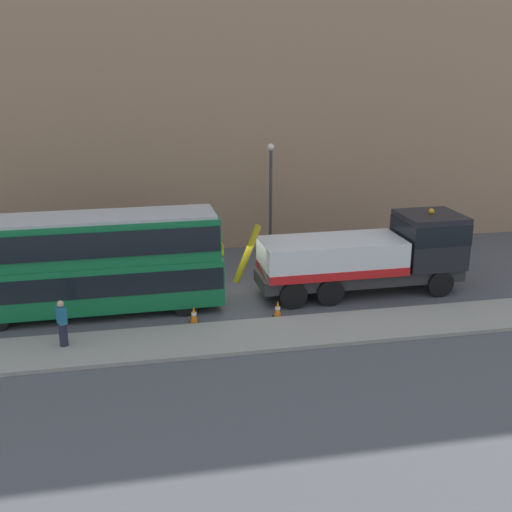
{
  "coord_description": "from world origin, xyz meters",
  "views": [
    {
      "loc": [
        -4.31,
        -25.47,
        10.03
      ],
      "look_at": [
        0.7,
        -0.54,
        2.0
      ],
      "focal_mm": 44.63,
      "sensor_mm": 36.0,
      "label": 1
    }
  ],
  "objects_px": {
    "recovery_tow_truck": "(371,254)",
    "pedestrian_onlooker": "(62,324)",
    "traffic_cone_near_bus": "(194,315)",
    "traffic_cone_midway": "(278,309)",
    "double_decker_bus": "(83,261)",
    "street_lamp": "(271,190)"
  },
  "relations": [
    {
      "from": "traffic_cone_near_bus",
      "to": "recovery_tow_truck",
      "type": "bearing_deg",
      "value": 13.49
    },
    {
      "from": "double_decker_bus",
      "to": "recovery_tow_truck",
      "type": "bearing_deg",
      "value": -0.66
    },
    {
      "from": "traffic_cone_midway",
      "to": "double_decker_bus",
      "type": "bearing_deg",
      "value": 165.27
    },
    {
      "from": "double_decker_bus",
      "to": "traffic_cone_near_bus",
      "type": "bearing_deg",
      "value": -25.29
    },
    {
      "from": "pedestrian_onlooker",
      "to": "street_lamp",
      "type": "xyz_separation_m",
      "value": [
        9.69,
        9.65,
        2.49
      ]
    },
    {
      "from": "pedestrian_onlooker",
      "to": "traffic_cone_near_bus",
      "type": "bearing_deg",
      "value": -9.15
    },
    {
      "from": "double_decker_bus",
      "to": "street_lamp",
      "type": "relative_size",
      "value": 1.9
    },
    {
      "from": "recovery_tow_truck",
      "to": "traffic_cone_midway",
      "type": "height_order",
      "value": "recovery_tow_truck"
    },
    {
      "from": "recovery_tow_truck",
      "to": "traffic_cone_near_bus",
      "type": "bearing_deg",
      "value": -167.2
    },
    {
      "from": "recovery_tow_truck",
      "to": "double_decker_bus",
      "type": "relative_size",
      "value": 0.92
    },
    {
      "from": "traffic_cone_near_bus",
      "to": "traffic_cone_midway",
      "type": "bearing_deg",
      "value": -1.21
    },
    {
      "from": "recovery_tow_truck",
      "to": "pedestrian_onlooker",
      "type": "bearing_deg",
      "value": -166.15
    },
    {
      "from": "traffic_cone_midway",
      "to": "pedestrian_onlooker",
      "type": "bearing_deg",
      "value": -170.73
    },
    {
      "from": "pedestrian_onlooker",
      "to": "street_lamp",
      "type": "height_order",
      "value": "street_lamp"
    },
    {
      "from": "double_decker_bus",
      "to": "traffic_cone_near_bus",
      "type": "relative_size",
      "value": 15.38
    },
    {
      "from": "double_decker_bus",
      "to": "traffic_cone_near_bus",
      "type": "distance_m",
      "value": 4.95
    },
    {
      "from": "traffic_cone_near_bus",
      "to": "traffic_cone_midway",
      "type": "height_order",
      "value": "same"
    },
    {
      "from": "double_decker_bus",
      "to": "traffic_cone_midway",
      "type": "relative_size",
      "value": 15.38
    },
    {
      "from": "double_decker_bus",
      "to": "traffic_cone_midway",
      "type": "bearing_deg",
      "value": -15.42
    },
    {
      "from": "street_lamp",
      "to": "traffic_cone_near_bus",
      "type": "bearing_deg",
      "value": -120.72
    },
    {
      "from": "traffic_cone_near_bus",
      "to": "traffic_cone_midway",
      "type": "relative_size",
      "value": 1.0
    },
    {
      "from": "pedestrian_onlooker",
      "to": "traffic_cone_near_bus",
      "type": "distance_m",
      "value": 5.03
    }
  ]
}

